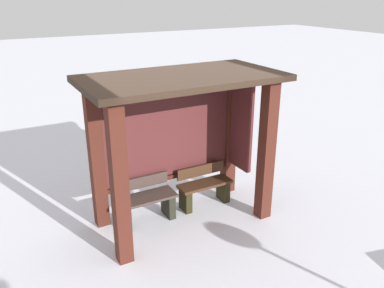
# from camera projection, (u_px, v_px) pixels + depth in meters

# --- Properties ---
(ground_plane) EXTENTS (60.00, 60.00, 0.00)m
(ground_plane) POSITION_uv_depth(u_px,v_px,m) (184.00, 219.00, 6.76)
(ground_plane) COLOR white
(bus_shelter) EXTENTS (3.03, 1.61, 2.49)m
(bus_shelter) POSITION_uv_depth(u_px,v_px,m) (183.00, 121.00, 6.29)
(bus_shelter) COLOR #461D15
(bus_shelter) RESTS_ON ground
(bench_left_inside) EXTENTS (0.99, 0.42, 0.75)m
(bench_left_inside) POSITION_uv_depth(u_px,v_px,m) (146.00, 203.00, 6.60)
(bench_left_inside) COLOR #41322D
(bench_left_inside) RESTS_ON ground
(bench_center_inside) EXTENTS (0.99, 0.35, 0.73)m
(bench_center_inside) POSITION_uv_depth(u_px,v_px,m) (204.00, 188.00, 7.11)
(bench_center_inside) COLOR #412717
(bench_center_inside) RESTS_ON ground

